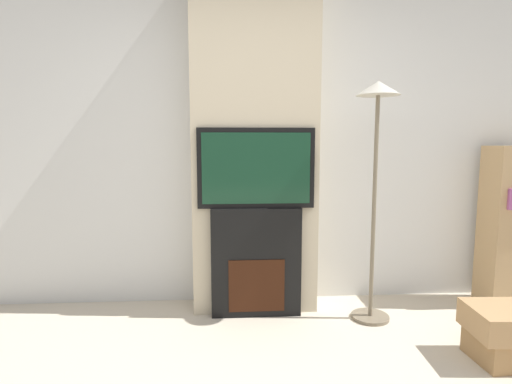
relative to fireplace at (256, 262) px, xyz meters
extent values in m
cube|color=silver|center=(0.00, 0.35, 0.93)|extent=(6.00, 0.06, 2.70)
cube|color=beige|center=(0.00, 0.16, 0.93)|extent=(0.96, 0.32, 2.70)
cube|color=black|center=(0.00, 0.00, 0.00)|extent=(0.68, 0.14, 0.84)
cube|color=#33160A|center=(0.00, -0.07, -0.16)|extent=(0.42, 0.01, 0.40)
cube|color=black|center=(0.00, 0.00, 0.72)|extent=(0.87, 0.06, 0.60)
cube|color=#143823|center=(0.00, -0.03, 0.72)|extent=(0.80, 0.01, 0.53)
cylinder|color=#726651|center=(0.86, -0.14, -0.40)|extent=(0.28, 0.28, 0.03)
cylinder|color=#726651|center=(0.86, -0.14, 0.43)|extent=(0.03, 0.03, 1.63)
cone|color=#B7B2A3|center=(0.86, -0.14, 1.29)|extent=(0.31, 0.31, 0.10)
cube|color=#A37A4C|center=(1.48, -0.78, -0.33)|extent=(0.40, 0.33, 0.17)
cube|color=tan|center=(1.47, -0.78, -0.16)|extent=(0.46, 0.39, 0.16)
cube|color=tan|center=(2.09, 0.09, 0.24)|extent=(0.41, 0.28, 1.30)
cube|color=#994C84|center=(1.98, -0.06, 0.48)|extent=(0.07, 0.02, 0.16)
camera|label=1|loc=(-0.20, -2.97, 0.90)|focal=28.00mm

